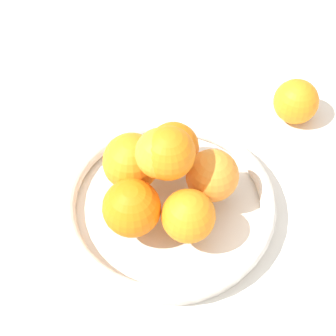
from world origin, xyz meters
TOP-DOWN VIEW (x-y plane):
  - ground_plane at (0.00, 0.00)m, footprint 4.00×4.00m
  - fruit_bowl at (0.00, 0.00)m, footprint 0.30×0.30m
  - orange_pile at (-0.01, 0.00)m, footprint 0.19×0.18m
  - stray_orange at (0.18, 0.21)m, footprint 0.07×0.07m

SIDE VIEW (x-z plane):
  - ground_plane at x=0.00m, z-range 0.00..0.00m
  - fruit_bowl at x=0.00m, z-range 0.00..0.04m
  - stray_orange at x=0.18m, z-range 0.00..0.07m
  - orange_pile at x=-0.01m, z-range 0.02..0.15m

